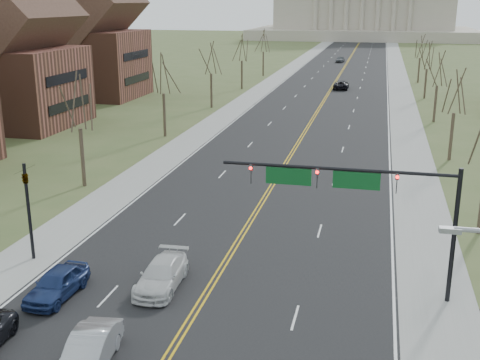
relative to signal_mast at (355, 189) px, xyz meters
The scene contains 26 objects.
road 96.96m from the signal_mast, 94.41° to the left, with size 20.00×380.00×0.01m, color black.
cross_road 12.03m from the signal_mast, 134.80° to the right, with size 120.00×14.00×0.01m, color black.
sidewalk_left 98.61m from the signal_mast, 101.39° to the left, with size 4.00×380.00×0.03m, color gray.
sidewalk_right 96.78m from the signal_mast, 87.30° to the left, with size 4.00×380.00×0.03m, color gray.
center_line 96.96m from the signal_mast, 94.41° to the left, with size 0.42×380.00×0.01m, color gold.
edge_line_left 98.20m from the signal_mast, 100.13° to the left, with size 0.15×380.00×0.01m, color silver.
edge_line_right 96.70m from the signal_mast, 88.60° to the left, with size 0.15×380.00×0.01m, color silver.
capitol 236.68m from the signal_mast, 91.80° to the left, with size 90.00×60.00×50.00m.
signal_mast is the anchor object (origin of this frame).
signal_left 19.06m from the signal_mast, behind, with size 0.32×0.36×6.00m.
tree_l_0 27.17m from the signal_mast, 147.71° to the left, with size 3.96×3.96×9.00m.
tree_r_1 31.56m from the signal_mast, 75.21° to the left, with size 3.74×3.74×8.50m.
tree_l_1 41.45m from the signal_mast, 123.63° to the left, with size 3.96×3.96×9.00m.
tree_r_2 51.15m from the signal_mast, 80.94° to the left, with size 3.74×3.74×8.50m.
tree_l_2 59.15m from the signal_mast, 112.83° to the left, with size 3.96×3.96×9.00m.
tree_r_3 70.96m from the signal_mast, 83.48° to the left, with size 3.74×3.74×8.50m.
tree_l_3 77.96m from the signal_mast, 107.12° to the left, with size 3.96×3.96×9.00m.
tree_r_4 90.86m from the signal_mast, 84.91° to the left, with size 3.74×3.74×8.50m.
tree_l_4 97.25m from the signal_mast, 103.65° to the left, with size 3.96×3.96×9.00m.
bldg_left_mid 56.81m from the signal_mast, 139.96° to the left, with size 15.10×14.28×20.75m.
bldg_left_far 75.76m from the signal_mast, 126.91° to the left, with size 17.10×14.28×23.25m.
car_sb_inner_lead 15.03m from the signal_mast, 137.22° to the right, with size 1.63×4.67×1.54m, color #9C9EA3.
car_sb_inner_second 11.35m from the signal_mast, 169.53° to the right, with size 2.06×5.07×1.47m, color silver.
car_sb_outer_second 16.33m from the signal_mast, 164.49° to the right, with size 1.83×4.54×1.55m, color navy.
car_far_nb 78.60m from the signal_mast, 94.18° to the left, with size 2.51×5.45×1.51m, color black.
car_far_sb 127.45m from the signal_mast, 94.17° to the left, with size 1.82×4.52×1.54m, color #575B60.
Camera 1 is at (8.32, -16.47, 15.05)m, focal length 45.00 mm.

